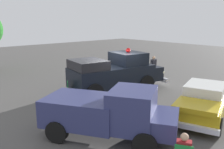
# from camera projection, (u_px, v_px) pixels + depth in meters

# --- Properties ---
(ground_plane) EXTENTS (60.00, 60.00, 0.00)m
(ground_plane) POSITION_uv_depth(u_px,v_px,m) (115.00, 94.00, 14.11)
(ground_plane) COLOR #514F4C
(vintage_fire_truck) EXTENTS (3.19, 6.22, 2.59)m
(vintage_fire_truck) POSITION_uv_depth(u_px,v_px,m) (115.00, 73.00, 14.25)
(vintage_fire_truck) COLOR black
(vintage_fire_truck) RESTS_ON ground
(classic_hot_rod) EXTENTS (3.13, 4.72, 1.46)m
(classic_hot_rod) POSITION_uv_depth(u_px,v_px,m) (203.00, 101.00, 10.59)
(classic_hot_rod) COLOR black
(classic_hot_rod) RESTS_ON ground
(parked_pickup) EXTENTS (5.05, 4.00, 1.90)m
(parked_pickup) POSITION_uv_depth(u_px,v_px,m) (108.00, 112.00, 8.74)
(parked_pickup) COLOR black
(parked_pickup) RESTS_ON ground
(lawn_chair_by_car) EXTENTS (0.60, 0.60, 1.02)m
(lawn_chair_by_car) POSITION_uv_depth(u_px,v_px,m) (139.00, 70.00, 17.95)
(lawn_chair_by_car) COLOR #B7BABF
(lawn_chair_by_car) RESTS_ON ground
(lawn_chair_spare) EXTENTS (0.68, 0.68, 1.02)m
(lawn_chair_spare) POSITION_uv_depth(u_px,v_px,m) (70.00, 89.00, 12.97)
(lawn_chair_spare) COLOR #B7BABF
(lawn_chair_spare) RESTS_ON ground
(spectator_standing) EXTENTS (0.30, 0.65, 1.68)m
(spectator_standing) POSITION_uv_depth(u_px,v_px,m) (153.00, 66.00, 17.57)
(spectator_standing) COLOR #2D334C
(spectator_standing) RESTS_ON ground
(traffic_cone) EXTENTS (0.40, 0.40, 0.64)m
(traffic_cone) POSITION_uv_depth(u_px,v_px,m) (197.00, 86.00, 14.74)
(traffic_cone) COLOR orange
(traffic_cone) RESTS_ON ground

